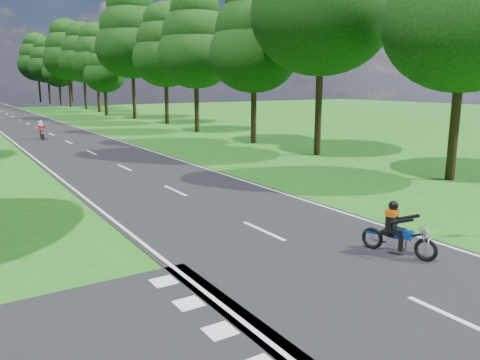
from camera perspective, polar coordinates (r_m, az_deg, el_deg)
ground at (r=11.98m, az=8.46°, el=-8.74°), size 160.00×160.00×0.00m
main_road at (r=59.05m, az=-25.29°, el=6.65°), size 7.00×140.00×0.02m
road_markings at (r=57.18m, az=-25.18°, el=6.54°), size 7.40×140.00×0.01m
treeline at (r=69.18m, az=-25.83°, el=14.06°), size 40.00×115.35×14.78m
rider_near_blue at (r=12.10m, az=18.83°, el=-5.61°), size 1.00×1.70×1.34m
rider_far_red at (r=37.99m, az=-23.05°, el=5.63°), size 0.66×1.68×1.37m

